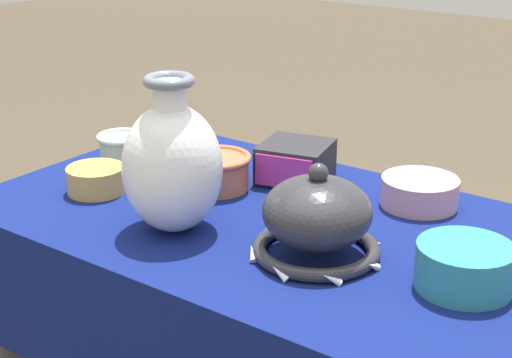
# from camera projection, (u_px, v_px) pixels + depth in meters

# --- Properties ---
(display_table) EXTENTS (1.09, 0.62, 0.78)m
(display_table) POSITION_uv_depth(u_px,v_px,m) (277.00, 273.00, 1.39)
(display_table) COLOR #38383D
(display_table) RESTS_ON ground_plane
(vase_tall_bulbous) EXTENTS (0.17, 0.17, 0.27)m
(vase_tall_bulbous) POSITION_uv_depth(u_px,v_px,m) (172.00, 165.00, 1.29)
(vase_tall_bulbous) COLOR white
(vase_tall_bulbous) RESTS_ON display_table
(vase_dome_bell) EXTENTS (0.22, 0.22, 0.16)m
(vase_dome_bell) POSITION_uv_depth(u_px,v_px,m) (317.00, 220.00, 1.22)
(vase_dome_bell) COLOR #2D2D33
(vase_dome_bell) RESTS_ON display_table
(mosaic_tile_box) EXTENTS (0.15, 0.16, 0.07)m
(mosaic_tile_box) POSITION_uv_depth(u_px,v_px,m) (295.00, 162.00, 1.54)
(mosaic_tile_box) COLOR #232328
(mosaic_tile_box) RESTS_ON display_table
(pot_squat_ochre) EXTENTS (0.11, 0.11, 0.05)m
(pot_squat_ochre) POSITION_uv_depth(u_px,v_px,m) (96.00, 180.00, 1.48)
(pot_squat_ochre) COLOR gold
(pot_squat_ochre) RESTS_ON display_table
(cup_wide_celadon) EXTENTS (0.10, 0.10, 0.07)m
(cup_wide_celadon) POSITION_uv_depth(u_px,v_px,m) (122.00, 150.00, 1.60)
(cup_wide_celadon) COLOR #A8CCB7
(cup_wide_celadon) RESTS_ON display_table
(cup_wide_terracotta) EXTENTS (0.13, 0.13, 0.07)m
(cup_wide_terracotta) POSITION_uv_depth(u_px,v_px,m) (217.00, 170.00, 1.49)
(cup_wide_terracotta) COLOR #BC6642
(cup_wide_terracotta) RESTS_ON display_table
(pot_squat_teal) EXTENTS (0.14, 0.14, 0.07)m
(pot_squat_teal) POSITION_uv_depth(u_px,v_px,m) (464.00, 267.00, 1.13)
(pot_squat_teal) COLOR teal
(pot_squat_teal) RESTS_ON display_table
(pot_squat_rose) EXTENTS (0.14, 0.14, 0.05)m
(pot_squat_rose) POSITION_uv_depth(u_px,v_px,m) (420.00, 192.00, 1.42)
(pot_squat_rose) COLOR #D19399
(pot_squat_rose) RESTS_ON display_table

